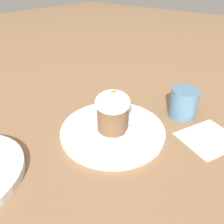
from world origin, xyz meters
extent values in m
plane|color=#846042|center=(0.00, 0.00, 0.00)|extent=(4.00, 4.00, 0.00)
cylinder|color=white|center=(0.00, 0.00, 0.01)|extent=(0.27, 0.27, 0.01)
cylinder|color=brown|center=(0.00, 0.00, 0.04)|extent=(0.08, 0.08, 0.06)
ellipsoid|color=white|center=(0.00, 0.00, 0.09)|extent=(0.09, 0.09, 0.05)
cone|color=orange|center=(0.01, 0.00, 0.11)|extent=(0.02, 0.01, 0.01)
sphere|color=green|center=(0.00, 0.00, 0.11)|extent=(0.01, 0.01, 0.01)
cube|color=silver|center=(0.06, -0.06, 0.01)|extent=(0.07, 0.05, 0.00)
ellipsoid|color=silver|center=(0.01, -0.03, 0.01)|extent=(0.06, 0.06, 0.01)
cylinder|color=teal|center=(0.18, -0.10, 0.04)|extent=(0.07, 0.07, 0.08)
torus|color=teal|center=(0.23, -0.10, 0.04)|extent=(0.05, 0.01, 0.05)
cube|color=white|center=(0.13, -0.20, 0.00)|extent=(0.17, 0.16, 0.00)
camera|label=1|loc=(-0.35, -0.28, 0.35)|focal=35.00mm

